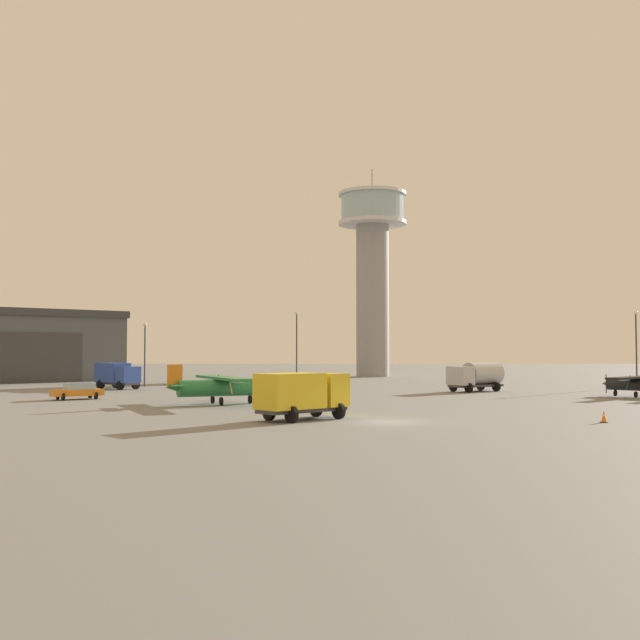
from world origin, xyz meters
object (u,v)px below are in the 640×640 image
(airplane_green, at_px, (218,386))
(traffic_cone_near_left, at_px, (604,417))
(control_tower, at_px, (372,259))
(airplane_black, at_px, (639,383))
(light_post_north, at_px, (145,348))
(light_post_east, at_px, (636,342))
(truck_fuel_tanker_silver, at_px, (476,375))
(truck_box_blue, at_px, (117,374))
(truck_box_yellow, at_px, (302,393))
(light_post_centre, at_px, (297,341))
(car_orange, at_px, (78,391))

(airplane_green, height_order, traffic_cone_near_left, airplane_green)
(control_tower, xyz_separation_m, airplane_green, (-15.45, -64.82, -17.98))
(control_tower, distance_m, airplane_black, 61.50)
(control_tower, bearing_deg, light_post_north, -128.97)
(light_post_east, height_order, light_post_north, light_post_east)
(control_tower, bearing_deg, traffic_cone_near_left, -82.99)
(truck_fuel_tanker_silver, distance_m, truck_box_blue, 39.39)
(control_tower, relative_size, truck_box_yellow, 5.86)
(truck_fuel_tanker_silver, height_order, light_post_north, light_post_north)
(airplane_green, relative_size, truck_box_yellow, 1.75)
(light_post_centre, height_order, traffic_cone_near_left, light_post_centre)
(truck_fuel_tanker_silver, xyz_separation_m, car_orange, (-37.32, -13.50, -0.95))
(truck_box_blue, xyz_separation_m, light_post_north, (1.74, 5.43, 2.98))
(truck_fuel_tanker_silver, distance_m, truck_box_yellow, 36.69)
(truck_fuel_tanker_silver, xyz_separation_m, light_post_east, (20.82, 10.55, 3.63))
(car_orange, distance_m, traffic_cone_near_left, 43.57)
(truck_box_yellow, relative_size, light_post_east, 0.66)
(truck_box_blue, xyz_separation_m, light_post_centre, (19.47, 11.85, 3.86))
(airplane_black, bearing_deg, car_orange, 50.54)
(truck_box_blue, height_order, light_post_north, light_post_north)
(light_post_east, relative_size, traffic_cone_near_left, 12.47)
(car_orange, bearing_deg, truck_fuel_tanker_silver, 163.56)
(control_tower, xyz_separation_m, traffic_cone_near_left, (9.76, -79.35, -19.11))
(control_tower, bearing_deg, light_post_centre, -110.78)
(light_post_centre, bearing_deg, traffic_cone_near_left, -67.44)
(truck_box_blue, xyz_separation_m, car_orange, (1.82, -17.89, -0.88))
(light_post_centre, bearing_deg, car_orange, -120.69)
(light_post_east, relative_size, light_post_centre, 0.97)
(truck_box_yellow, relative_size, light_post_north, 0.78)
(truck_box_yellow, xyz_separation_m, light_post_centre, (-2.86, 48.86, 3.82))
(control_tower, relative_size, light_post_north, 4.55)
(control_tower, bearing_deg, car_orange, -115.99)
(truck_fuel_tanker_silver, relative_size, light_post_north, 0.85)
(airplane_black, distance_m, truck_box_blue, 54.09)
(truck_box_yellow, bearing_deg, airplane_black, -6.23)
(truck_box_blue, relative_size, truck_box_yellow, 0.98)
(light_post_east, bearing_deg, airplane_black, -111.09)
(airplane_black, distance_m, truck_fuel_tanker_silver, 16.08)
(airplane_green, height_order, truck_box_blue, airplane_green)
(truck_fuel_tanker_silver, xyz_separation_m, light_post_north, (-37.40, 9.82, 2.91))
(airplane_green, distance_m, light_post_north, 32.27)
(light_post_north, bearing_deg, truck_box_blue, -107.74)
(airplane_green, distance_m, traffic_cone_near_left, 29.12)
(truck_box_blue, height_order, light_post_east, light_post_east)
(airplane_black, distance_m, traffic_cone_near_left, 27.61)
(control_tower, height_order, light_post_centre, control_tower)
(airplane_green, height_order, car_orange, airplane_green)
(truck_fuel_tanker_silver, height_order, truck_box_yellow, truck_fuel_tanker_silver)
(truck_box_yellow, distance_m, light_post_centre, 49.09)
(airplane_green, bearing_deg, light_post_north, 88.65)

